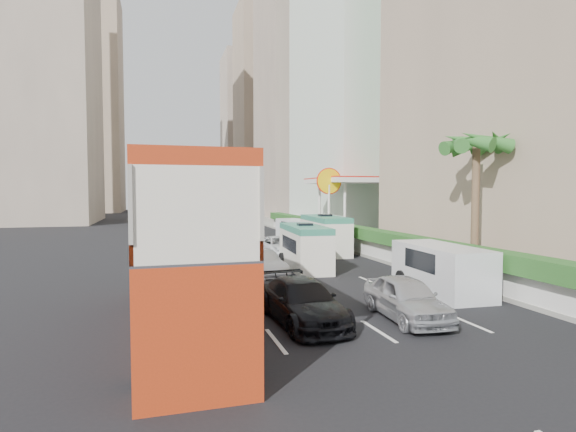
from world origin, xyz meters
name	(u,v)px	position (x,y,z in m)	size (l,w,h in m)	color
ground_plane	(362,313)	(0.00, 0.00, 0.00)	(200.00, 200.00, 0.00)	black
double_decker_bus	(184,247)	(-6.00, 0.00, 2.53)	(2.50, 11.00, 5.06)	#B43313
car_silver_lane_a	(261,277)	(-1.86, 7.55, 0.00)	(1.38, 3.94, 1.30)	silver
car_silver_lane_b	(406,319)	(1.10, -1.06, 0.00)	(1.67, 4.16, 1.42)	silver
car_black	(302,323)	(-2.33, -0.49, 0.00)	(1.92, 4.73, 1.37)	black
van_asset	(280,257)	(0.82, 13.97, 0.00)	(2.20, 4.76, 1.32)	silver
minibus_near	(305,247)	(0.97, 9.20, 1.19)	(1.79, 5.36, 2.38)	silver
minibus_far	(325,235)	(4.27, 14.75, 1.28)	(1.92, 5.76, 2.55)	silver
panel_van_near	(441,269)	(4.57, 2.03, 0.99)	(1.98, 4.95, 1.98)	silver
panel_van_far	(297,231)	(4.52, 22.11, 0.94)	(1.88, 4.70, 1.88)	silver
sidewalk	(333,236)	(9.00, 25.00, 0.09)	(6.00, 120.00, 0.18)	#99968C
kerb_wall	(355,244)	(6.20, 14.00, 0.68)	(0.30, 44.00, 1.00)	silver
hedge	(355,231)	(6.20, 14.00, 1.53)	(1.10, 44.00, 0.70)	#2D6626
palm_tree	(475,209)	(7.80, 4.00, 3.38)	(0.36, 0.36, 6.40)	brown
shell_station	(352,208)	(10.00, 23.00, 2.75)	(6.50, 8.00, 5.50)	silver
tower_mid	(310,68)	(18.00, 58.00, 25.00)	(16.00, 16.00, 50.00)	tan
tower_far_a	(270,110)	(17.00, 82.00, 22.00)	(14.00, 14.00, 44.00)	tan
tower_far_b	(250,133)	(17.00, 104.00, 20.00)	(14.00, 14.00, 40.00)	tan
tower_left_a	(22,30)	(-24.00, 55.00, 26.00)	(18.00, 18.00, 52.00)	tan
tower_left_b	(81,103)	(-22.00, 90.00, 23.00)	(16.00, 16.00, 46.00)	tan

